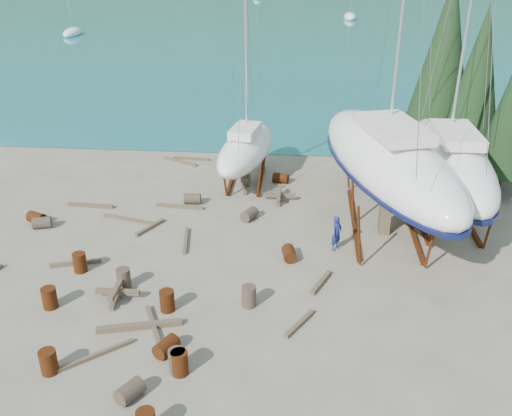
# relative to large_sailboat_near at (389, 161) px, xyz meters

# --- Properties ---
(ground) EXTENTS (600.00, 600.00, 0.00)m
(ground) POSITION_rel_large_sailboat_near_xyz_m (-7.11, -5.49, -3.48)
(ground) COLOR #61584C
(ground) RESTS_ON ground
(cypress_near_right) EXTENTS (3.60, 3.60, 10.00)m
(cypress_near_right) POSITION_rel_large_sailboat_near_xyz_m (5.39, 6.51, 2.31)
(cypress_near_right) COLOR black
(cypress_near_right) RESTS_ON ground
(cypress_back_left) EXTENTS (4.14, 4.14, 11.50)m
(cypress_back_left) POSITION_rel_large_sailboat_near_xyz_m (3.89, 8.51, 3.18)
(cypress_back_left) COLOR black
(cypress_back_left) RESTS_ON ground
(moored_boat_left) EXTENTS (2.00, 5.00, 6.05)m
(moored_boat_left) POSITION_rel_large_sailboat_near_xyz_m (-37.11, 54.51, -3.10)
(moored_boat_left) COLOR white
(moored_boat_left) RESTS_ON ground
(moored_boat_mid) EXTENTS (2.00, 5.00, 6.05)m
(moored_boat_mid) POSITION_rel_large_sailboat_near_xyz_m (2.89, 74.51, -3.10)
(moored_boat_mid) COLOR white
(moored_boat_mid) RESTS_ON ground
(large_sailboat_near) EXTENTS (7.75, 14.35, 21.68)m
(large_sailboat_near) POSITION_rel_large_sailboat_near_xyz_m (0.00, 0.00, 0.00)
(large_sailboat_near) COLOR white
(large_sailboat_near) RESTS_ON ground
(large_sailboat_far) EXTENTS (3.74, 11.86, 18.61)m
(large_sailboat_far) POSITION_rel_large_sailboat_near_xyz_m (3.16, 1.26, -0.45)
(large_sailboat_far) COLOR white
(large_sailboat_far) RESTS_ON ground
(small_sailboat_shore) EXTENTS (3.83, 8.11, 12.46)m
(small_sailboat_shore) POSITION_rel_large_sailboat_near_xyz_m (-7.37, 4.92, -1.43)
(small_sailboat_shore) COLOR white
(small_sailboat_shore) RESTS_ON ground
(worker) EXTENTS (0.69, 0.74, 1.70)m
(worker) POSITION_rel_large_sailboat_near_xyz_m (-2.40, -2.62, -2.64)
(worker) COLOR navy
(worker) RESTS_ON ground
(drum_1) EXTENTS (0.96, 1.05, 0.58)m
(drum_1) POSITION_rel_large_sailboat_near_xyz_m (-9.25, -12.67, -3.19)
(drum_1) COLOR #2D2823
(drum_1) RESTS_ON ground
(drum_2) EXTENTS (1.04, 0.87, 0.58)m
(drum_2) POSITION_rel_large_sailboat_near_xyz_m (-17.41, -1.27, -3.19)
(drum_2) COLOR #5D2610
(drum_2) RESTS_ON ground
(drum_3) EXTENTS (0.58, 0.58, 0.88)m
(drum_3) POSITION_rel_large_sailboat_near_xyz_m (-7.92, -11.41, -3.04)
(drum_3) COLOR #5D2610
(drum_3) RESTS_ON ground
(drum_4) EXTENTS (0.99, 0.76, 0.58)m
(drum_4) POSITION_rel_large_sailboat_near_xyz_m (-5.34, 4.93, -3.19)
(drum_4) COLOR #5D2610
(drum_4) RESTS_ON ground
(drum_5) EXTENTS (0.58, 0.58, 0.88)m
(drum_5) POSITION_rel_large_sailboat_near_xyz_m (-5.99, -7.39, -3.04)
(drum_5) COLOR #2D2823
(drum_5) RESTS_ON ground
(drum_6) EXTENTS (0.73, 0.97, 0.58)m
(drum_6) POSITION_rel_large_sailboat_near_xyz_m (-4.54, -3.70, -3.19)
(drum_6) COLOR #5D2610
(drum_6) RESTS_ON ground
(drum_8) EXTENTS (0.58, 0.58, 0.88)m
(drum_8) POSITION_rel_large_sailboat_near_xyz_m (-13.54, -5.50, -3.04)
(drum_8) COLOR #5D2610
(drum_8) RESTS_ON ground
(drum_9) EXTENTS (0.90, 0.61, 0.58)m
(drum_9) POSITION_rel_large_sailboat_near_xyz_m (-9.96, 1.65, -3.19)
(drum_9) COLOR #2D2823
(drum_9) RESTS_ON ground
(drum_10) EXTENTS (0.58, 0.58, 0.88)m
(drum_10) POSITION_rel_large_sailboat_near_xyz_m (-12.28, -11.74, -3.04)
(drum_10) COLOR #5D2610
(drum_10) RESTS_ON ground
(drum_11) EXTENTS (0.92, 1.05, 0.58)m
(drum_11) POSITION_rel_large_sailboat_near_xyz_m (-6.70, 0.06, -3.19)
(drum_11) COLOR #2D2823
(drum_11) RESTS_ON ground
(drum_12) EXTENTS (0.92, 1.05, 0.58)m
(drum_12) POSITION_rel_large_sailboat_near_xyz_m (-8.60, -10.46, -3.19)
(drum_12) COLOR #5D2610
(drum_12) RESTS_ON ground
(drum_13) EXTENTS (0.58, 0.58, 0.88)m
(drum_13) POSITION_rel_large_sailboat_near_xyz_m (-13.76, -8.18, -3.04)
(drum_13) COLOR #5D2610
(drum_13) RESTS_ON ground
(drum_14) EXTENTS (0.58, 0.58, 0.88)m
(drum_14) POSITION_rel_large_sailboat_near_xyz_m (-9.13, -7.96, -3.04)
(drum_14) COLOR #5D2610
(drum_14) RESTS_ON ground
(drum_15) EXTENTS (1.01, 0.80, 0.58)m
(drum_15) POSITION_rel_large_sailboat_near_xyz_m (-16.90, -1.77, -3.19)
(drum_15) COLOR #2D2823
(drum_15) RESTS_ON ground
(drum_16) EXTENTS (0.58, 0.58, 0.88)m
(drum_16) POSITION_rel_large_sailboat_near_xyz_m (-11.27, -6.58, -3.04)
(drum_16) COLOR #2D2823
(drum_16) RESTS_ON ground
(drum_17) EXTENTS (0.58, 0.58, 0.88)m
(drum_17) POSITION_rel_large_sailboat_near_xyz_m (-8.02, -11.32, -3.04)
(drum_17) COLOR #2D2823
(drum_17) RESTS_ON ground
(timber_0) EXTENTS (2.42, 0.32, 0.14)m
(timber_0) POSITION_rel_large_sailboat_near_xyz_m (-11.27, 8.17, -3.41)
(timber_0) COLOR brown
(timber_0) RESTS_ON ground
(timber_1) EXTENTS (0.92, 1.75, 0.19)m
(timber_1) POSITION_rel_large_sailboat_near_xyz_m (-3.13, -5.65, -3.39)
(timber_1) COLOR brown
(timber_1) RESTS_ON ground
(timber_2) EXTENTS (2.53, 0.31, 0.19)m
(timber_2) POSITION_rel_large_sailboat_near_xyz_m (-15.34, 0.76, -3.39)
(timber_2) COLOR brown
(timber_2) RESTS_ON ground
(timber_3) EXTENTS (2.26, 1.95, 0.15)m
(timber_3) POSITION_rel_large_sailboat_near_xyz_m (-11.03, -10.88, -3.41)
(timber_3) COLOR brown
(timber_3) RESTS_ON ground
(timber_4) EXTENTS (1.09, 1.83, 0.17)m
(timber_4) POSITION_rel_large_sailboat_near_xyz_m (-11.52, -1.42, -3.40)
(timber_4) COLOR brown
(timber_4) RESTS_ON ground
(timber_5) EXTENTS (1.18, 2.32, 0.16)m
(timber_5) POSITION_rel_large_sailboat_near_xyz_m (-9.42, -9.08, -3.40)
(timber_5) COLOR brown
(timber_5) RESTS_ON ground
(timber_6) EXTENTS (0.46, 1.97, 0.19)m
(timber_6) POSITION_rel_large_sailboat_near_xyz_m (-7.37, 3.92, -3.39)
(timber_6) COLOR brown
(timber_6) RESTS_ON ground
(timber_7) EXTENTS (1.11, 1.71, 0.17)m
(timber_7) POSITION_rel_large_sailboat_near_xyz_m (-3.97, -8.50, -3.40)
(timber_7) COLOR brown
(timber_7) RESTS_ON ground
(timber_9) EXTENTS (2.43, 1.35, 0.15)m
(timber_9) POSITION_rel_large_sailboat_near_xyz_m (-11.92, 7.62, -3.41)
(timber_9) COLOR brown
(timber_9) RESTS_ON ground
(timber_10) EXTENTS (2.60, 0.39, 0.16)m
(timber_10) POSITION_rel_large_sailboat_near_xyz_m (-10.55, 1.08, -3.40)
(timber_10) COLOR brown
(timber_10) RESTS_ON ground
(timber_11) EXTENTS (0.50, 2.41, 0.15)m
(timber_11) POSITION_rel_large_sailboat_near_xyz_m (-9.50, -2.55, -3.41)
(timber_11) COLOR brown
(timber_11) RESTS_ON ground
(timber_12) EXTENTS (2.17, 0.80, 0.17)m
(timber_12) POSITION_rel_large_sailboat_near_xyz_m (-13.96, -5.02, -3.40)
(timber_12) COLOR brown
(timber_12) RESTS_ON ground
(timber_15) EXTENTS (2.93, 0.87, 0.15)m
(timber_15) POSITION_rel_large_sailboat_near_xyz_m (-12.81, -0.63, -3.41)
(timber_15) COLOR brown
(timber_15) RESTS_ON ground
(timber_16) EXTENTS (3.10, 1.01, 0.23)m
(timber_16) POSITION_rel_large_sailboat_near_xyz_m (-9.92, -9.19, -3.37)
(timber_16) COLOR brown
(timber_16) RESTS_ON ground
(timber_pile_fore) EXTENTS (1.80, 1.80, 0.60)m
(timber_pile_fore) POSITION_rel_large_sailboat_near_xyz_m (-11.31, -7.34, -3.18)
(timber_pile_fore) COLOR brown
(timber_pile_fore) RESTS_ON ground
(timber_pile_aft) EXTENTS (1.80, 1.80, 0.60)m
(timber_pile_aft) POSITION_rel_large_sailboat_near_xyz_m (-5.31, 2.49, -3.18)
(timber_pile_aft) COLOR brown
(timber_pile_aft) RESTS_ON ground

